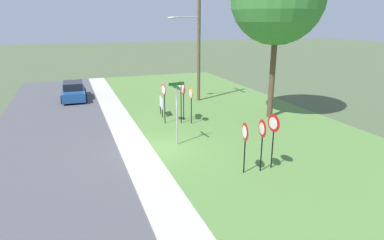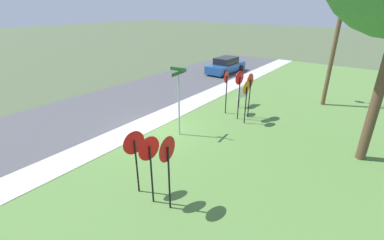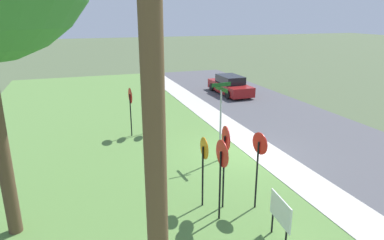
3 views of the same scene
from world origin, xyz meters
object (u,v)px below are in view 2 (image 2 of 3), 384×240
object	(u,v)px
stop_sign_near_right	(246,93)
stop_sign_far_center	(239,85)
stop_sign_near_left	(250,86)
parked_hatchback_near	(226,66)
stop_sign_far_left	(226,83)
yield_sign_near_right	(149,155)
street_name_post	(179,97)
utility_pole	(335,24)
yield_sign_near_left	(167,157)
notice_board	(243,93)
yield_sign_far_left	(134,148)

from	to	relation	value
stop_sign_near_right	stop_sign_far_center	distance (m)	0.69
stop_sign_near_left	parked_hatchback_near	xyz separation A→B (m)	(-8.66, -6.29, -1.16)
stop_sign_far_left	yield_sign_near_right	bearing A→B (deg)	4.63
street_name_post	parked_hatchback_near	world-z (taller)	street_name_post
yield_sign_near_right	parked_hatchback_near	distance (m)	18.11
utility_pole	street_name_post	bearing A→B (deg)	-27.13
yield_sign_near_right	street_name_post	bearing A→B (deg)	-143.48
stop_sign_near_left	yield_sign_near_left	distance (m)	8.04
stop_sign_near_right	notice_board	bearing A→B (deg)	-150.53
yield_sign_far_left	utility_pole	world-z (taller)	utility_pole
stop_sign_far_left	parked_hatchback_near	xyz separation A→B (m)	(-8.87, -5.01, -1.14)
stop_sign_near_right	parked_hatchback_near	distance (m)	11.55
yield_sign_near_left	street_name_post	world-z (taller)	street_name_post
stop_sign_near_left	street_name_post	distance (m)	4.21
stop_sign_near_left	notice_board	distance (m)	2.01
yield_sign_near_left	yield_sign_near_right	distance (m)	0.62
yield_sign_near_right	stop_sign_far_left	bearing A→B (deg)	-158.43
stop_sign_far_center	notice_board	world-z (taller)	stop_sign_far_center
stop_sign_far_left	stop_sign_far_center	distance (m)	1.01
stop_sign_far_left	yield_sign_near_left	xyz separation A→B (m)	(7.74, 2.50, 0.04)
stop_sign_near_right	parked_hatchback_near	bearing A→B (deg)	-144.28
yield_sign_near_right	stop_sign_far_center	bearing A→B (deg)	-164.73
yield_sign_near_right	street_name_post	distance (m)	4.77
stop_sign_near_left	parked_hatchback_near	distance (m)	10.77
yield_sign_far_left	street_name_post	size ratio (longest dim) A/B	0.68
stop_sign_far_left	parked_hatchback_near	size ratio (longest dim) A/B	0.55
stop_sign_far_center	parked_hatchback_near	size ratio (longest dim) A/B	0.59
stop_sign_near_left	stop_sign_near_right	distance (m)	0.88
yield_sign_near_right	stop_sign_near_right	bearing A→B (deg)	-168.76
yield_sign_near_left	notice_board	bearing A→B (deg)	-172.32
stop_sign_far_center	yield_sign_near_right	distance (m)	7.58
stop_sign_far_left	yield_sign_far_left	xyz separation A→B (m)	(7.75, 1.16, -0.13)
stop_sign_near_right	yield_sign_far_left	bearing A→B (deg)	-1.23
yield_sign_near_right	street_name_post	xyz separation A→B (m)	(-4.18, -2.28, 0.21)
stop_sign_far_center	yield_sign_near_left	distance (m)	7.57
stop_sign_far_left	street_name_post	size ratio (longest dim) A/B	0.76
yield_sign_near_left	utility_pole	distance (m)	13.02
yield_sign_near_right	parked_hatchback_near	world-z (taller)	yield_sign_near_right
stop_sign_near_left	yield_sign_near_right	distance (m)	8.07
stop_sign_near_left	parked_hatchback_near	world-z (taller)	stop_sign_near_left
yield_sign_near_right	yield_sign_far_left	xyz separation A→B (m)	(-0.09, -0.74, -0.06)
stop_sign_near_left	stop_sign_near_right	world-z (taller)	stop_sign_near_left
stop_sign_far_center	notice_board	distance (m)	2.36
street_name_post	stop_sign_near_left	bearing A→B (deg)	151.48
stop_sign_far_left	utility_pole	distance (m)	6.95
yield_sign_near_left	parked_hatchback_near	size ratio (longest dim) A/B	0.54
stop_sign_far_left	utility_pole	world-z (taller)	utility_pole
yield_sign_far_left	notice_board	distance (m)	9.49
stop_sign_near_right	yield_sign_near_left	distance (m)	7.18
yield_sign_near_left	yield_sign_far_left	distance (m)	1.35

